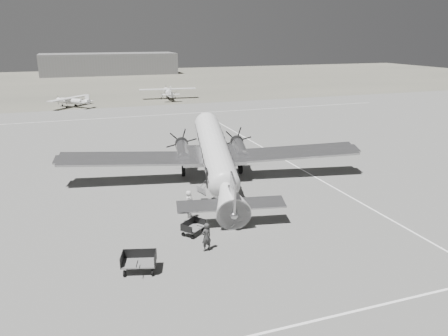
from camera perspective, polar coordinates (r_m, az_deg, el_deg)
ground at (r=31.87m, az=-3.23°, el=-5.56°), size 260.00×260.00×0.00m
taxi_line_near at (r=20.47m, az=8.58°, el=-19.81°), size 60.00×0.15×0.01m
taxi_line_right at (r=36.80m, az=15.03°, el=-2.98°), size 0.15×80.00×0.01m
taxi_line_horizon at (r=69.86m, az=-12.57°, el=6.52°), size 90.00×0.15×0.01m
grass_infield at (r=124.17m, az=-15.89°, el=10.71°), size 260.00×90.00×0.01m
hangar_main at (r=149.15m, az=-14.76°, el=13.02°), size 42.00×14.00×6.60m
dc3_airliner at (r=35.98m, az=-1.06°, el=1.37°), size 29.50×23.09×5.04m
light_plane_left at (r=81.86m, az=-19.28°, el=8.16°), size 11.91×12.01×1.94m
light_plane_right at (r=88.15m, az=-7.30°, el=9.66°), size 12.12×10.22×2.34m
baggage_cart_near at (r=28.10m, az=-4.03°, el=-7.81°), size 1.92×1.83×0.88m
baggage_cart_far at (r=24.30m, az=-11.05°, el=-12.03°), size 2.22×1.83×1.09m
ground_crew at (r=25.89m, az=-2.32°, el=-8.98°), size 0.73×0.59×1.75m
ramp_agent at (r=30.36m, az=-4.44°, el=-5.19°), size 0.73×0.86×1.55m
passenger at (r=31.66m, az=-4.62°, el=-4.27°), size 0.56×0.79×1.52m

